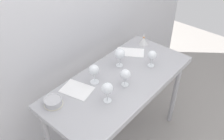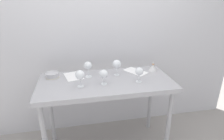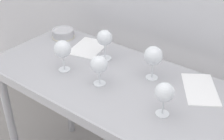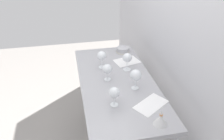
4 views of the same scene
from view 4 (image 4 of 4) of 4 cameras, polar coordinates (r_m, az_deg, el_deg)
back_wall at (r=2.03m, az=15.31°, el=8.56°), size 3.80×0.04×2.60m
steel_counter at (r=2.11m, az=1.18°, el=-5.04°), size 1.40×0.65×0.90m
wine_glass_near_center at (r=2.01m, az=-1.16°, el=0.20°), size 0.09×0.09×0.16m
wine_glass_far_right at (r=1.89m, az=5.93°, el=-1.36°), size 0.10×0.10×0.18m
wine_glass_far_left at (r=2.16m, az=3.81°, el=2.97°), size 0.09×0.09×0.17m
wine_glass_near_left at (r=2.20m, az=-2.58°, el=3.48°), size 0.09×0.09×0.17m
wine_glass_near_right at (r=1.70m, az=0.56°, el=-5.74°), size 0.08×0.08×0.16m
tasting_sheet_upper at (r=2.37m, az=3.72°, el=2.19°), size 0.23×0.28×0.00m
tasting_sheet_lower at (r=1.80m, az=9.66°, el=-8.46°), size 0.27×0.31×0.00m
tasting_bowl at (r=2.55m, az=2.72°, el=5.13°), size 0.15×0.15×0.06m
decanter_funnel at (r=1.63m, az=12.01°, el=-11.96°), size 0.10×0.10×0.13m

